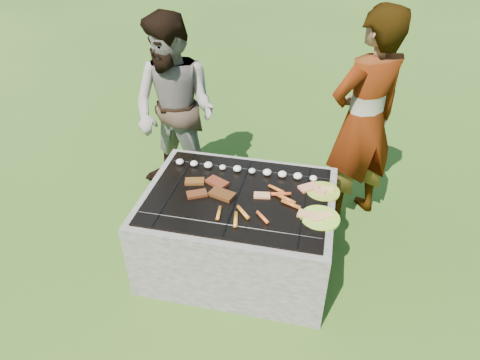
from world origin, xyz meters
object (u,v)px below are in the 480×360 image
object	(u,v)px
fire_pit	(239,231)
plate_far	(323,191)
plate_near	(320,218)
bystander	(175,111)
cook	(363,122)

from	to	relation	value
fire_pit	plate_far	world-z (taller)	plate_far
fire_pit	plate_near	size ratio (longest dim) A/B	3.96
plate_far	bystander	xyz separation A→B (m)	(-1.28, 0.61, 0.18)
plate_near	cook	bearing A→B (deg)	75.07
fire_pit	cook	distance (m)	1.26
bystander	plate_near	bearing A→B (deg)	-19.04
cook	bystander	size ratio (longest dim) A/B	1.09
plate_far	cook	xyz separation A→B (m)	(0.24, 0.61, 0.26)
plate_near	cook	distance (m)	0.96
cook	bystander	xyz separation A→B (m)	(-1.52, 0.00, -0.07)
fire_pit	bystander	world-z (taller)	bystander
plate_far	bystander	world-z (taller)	bystander
fire_pit	plate_near	world-z (taller)	plate_near
fire_pit	cook	bearing A→B (deg)	44.00
fire_pit	bystander	size ratio (longest dim) A/B	0.82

